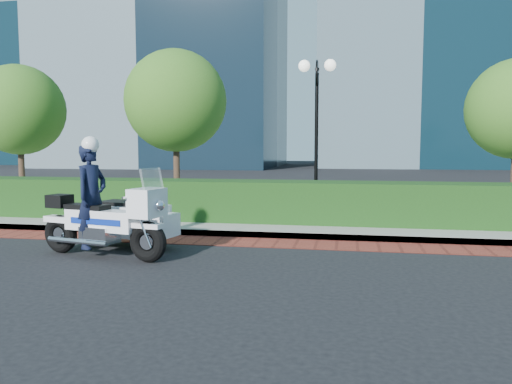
% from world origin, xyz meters
% --- Properties ---
extents(ground, '(120.00, 120.00, 0.00)m').
position_xyz_m(ground, '(0.00, 0.00, 0.00)').
color(ground, black).
rests_on(ground, ground).
extents(brick_strip, '(60.00, 1.00, 0.01)m').
position_xyz_m(brick_strip, '(0.00, 1.50, 0.01)').
color(brick_strip, maroon).
rests_on(brick_strip, ground).
extents(sidewalk, '(60.00, 8.00, 0.15)m').
position_xyz_m(sidewalk, '(0.00, 6.00, 0.07)').
color(sidewalk, gray).
rests_on(sidewalk, ground).
extents(hedge_main, '(18.00, 1.20, 1.00)m').
position_xyz_m(hedge_main, '(0.00, 3.60, 0.65)').
color(hedge_main, black).
rests_on(hedge_main, sidewalk).
extents(lamppost, '(1.02, 0.70, 4.21)m').
position_xyz_m(lamppost, '(1.00, 5.20, 2.96)').
color(lamppost, black).
rests_on(lamppost, sidewalk).
extents(tree_a, '(3.00, 3.00, 4.58)m').
position_xyz_m(tree_a, '(-9.00, 6.50, 3.22)').
color(tree_a, '#332319').
rests_on(tree_a, sidewalk).
extents(tree_b, '(3.20, 3.20, 4.89)m').
position_xyz_m(tree_b, '(-3.50, 6.50, 3.43)').
color(tree_b, '#332319').
rests_on(tree_b, sidewalk).
extents(tower_far_left, '(16.00, 14.00, 34.00)m').
position_xyz_m(tower_far_left, '(-36.00, 46.00, 17.00)').
color(tower_far_left, black).
rests_on(tower_far_left, ground).
extents(police_motorcycle, '(2.69, 2.21, 2.20)m').
position_xyz_m(police_motorcycle, '(-2.52, 0.03, 0.75)').
color(police_motorcycle, black).
rests_on(police_motorcycle, ground).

